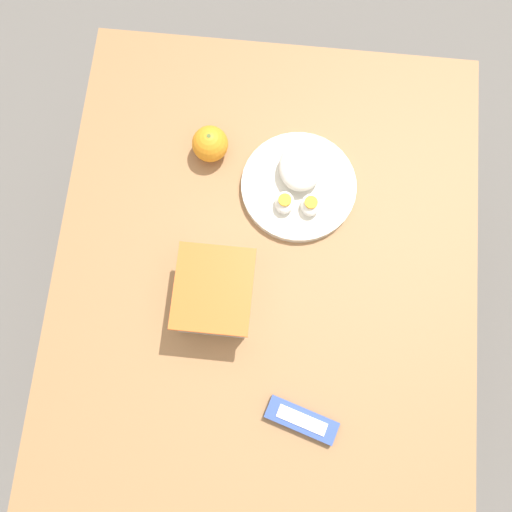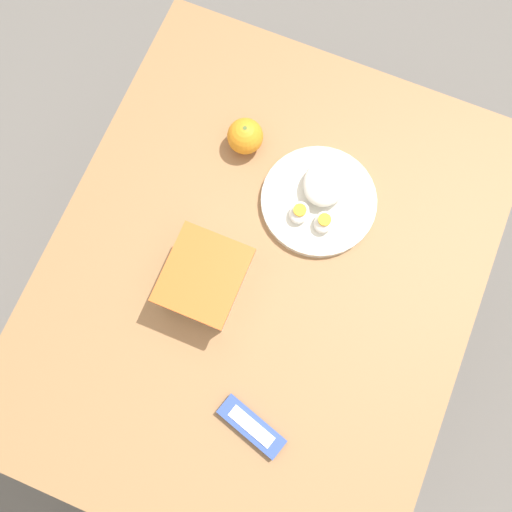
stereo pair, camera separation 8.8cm
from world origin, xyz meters
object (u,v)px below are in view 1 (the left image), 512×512
(orange_fruit, at_px, (210,144))
(candy_bar, at_px, (302,420))
(food_container, at_px, (215,294))
(rice_plate, at_px, (299,182))

(orange_fruit, xyz_separation_m, candy_bar, (-0.54, -0.24, -0.03))
(food_container, bearing_deg, rice_plate, -29.55)
(food_container, relative_size, rice_plate, 0.70)
(food_container, bearing_deg, orange_fruit, 8.40)
(food_container, xyz_separation_m, candy_bar, (-0.22, -0.19, -0.03))
(food_container, xyz_separation_m, rice_plate, (0.26, -0.15, -0.02))
(candy_bar, bearing_deg, orange_fruit, 23.80)
(orange_fruit, height_order, candy_bar, orange_fruit)
(rice_plate, bearing_deg, food_container, 150.45)
(food_container, relative_size, candy_bar, 1.16)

